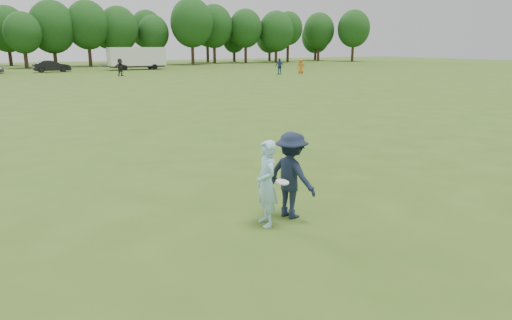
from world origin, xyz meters
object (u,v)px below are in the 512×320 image
(thrower, at_px, (267,183))
(player_far_d, at_px, (120,67))
(defender, at_px, (291,175))
(field_cone, at_px, (204,73))
(player_far_c, at_px, (301,66))
(cargo_trailer, at_px, (137,57))
(car_f, at_px, (52,66))
(player_far_b, at_px, (279,66))

(thrower, height_order, player_far_d, player_far_d)
(defender, relative_size, field_cone, 6.20)
(thrower, xyz_separation_m, player_far_c, (29.14, 41.34, 0.03))
(field_cone, bearing_deg, cargo_trailer, 109.10)
(thrower, xyz_separation_m, cargo_trailer, (13.27, 60.45, 0.89))
(player_far_d, xyz_separation_m, field_cone, (10.13, -0.82, -0.86))
(defender, bearing_deg, player_far_d, -24.34)
(thrower, bearing_deg, player_far_c, 153.94)
(player_far_d, relative_size, car_f, 0.44)
(defender, height_order, car_f, defender)
(defender, height_order, cargo_trailer, cargo_trailer)
(player_far_d, height_order, field_cone, player_far_d)
(field_cone, bearing_deg, player_far_b, -34.65)
(player_far_c, xyz_separation_m, player_far_d, (-21.24, 6.20, 0.09))
(player_far_c, xyz_separation_m, field_cone, (-11.11, 5.38, -0.77))
(defender, bearing_deg, car_f, -16.64)
(player_far_d, bearing_deg, player_far_c, -44.95)
(cargo_trailer, bearing_deg, defender, -101.78)
(thrower, relative_size, player_far_c, 0.96)
(cargo_trailer, bearing_deg, thrower, -102.38)
(player_far_c, distance_m, car_f, 33.18)
(player_far_b, xyz_separation_m, field_cone, (-7.86, 5.43, -0.83))
(player_far_b, xyz_separation_m, player_far_d, (-17.99, 6.26, 0.03))
(thrower, xyz_separation_m, player_far_b, (25.88, 41.29, 0.09))
(defender, xyz_separation_m, player_far_d, (7.20, 47.41, 0.08))
(player_far_b, bearing_deg, player_far_d, -138.34)
(player_far_b, bearing_deg, player_far_c, 61.78)
(player_far_b, xyz_separation_m, car_f, (-24.21, 18.67, -0.21))
(defender, height_order, player_far_c, defender)
(field_cone, bearing_deg, defender, -110.41)
(player_far_b, bearing_deg, cargo_trailer, -175.81)
(thrower, height_order, defender, defender)
(player_far_b, distance_m, player_far_c, 3.26)
(defender, bearing_deg, thrower, 85.74)
(thrower, distance_m, player_far_c, 50.58)
(defender, xyz_separation_m, player_far_c, (28.44, 41.20, -0.01))
(thrower, relative_size, car_f, 0.38)
(player_far_c, height_order, cargo_trailer, cargo_trailer)
(player_far_b, distance_m, cargo_trailer, 22.95)
(defender, xyz_separation_m, cargo_trailer, (12.57, 60.31, 0.84))
(defender, xyz_separation_m, car_f, (0.97, 59.82, -0.17))
(car_f, bearing_deg, player_far_c, -128.93)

